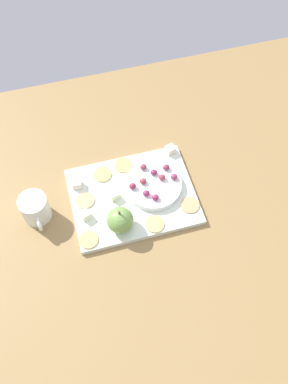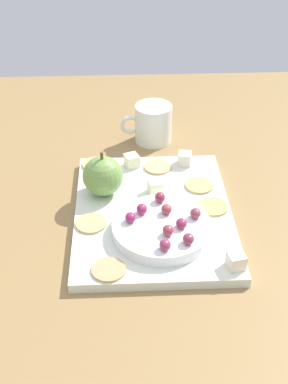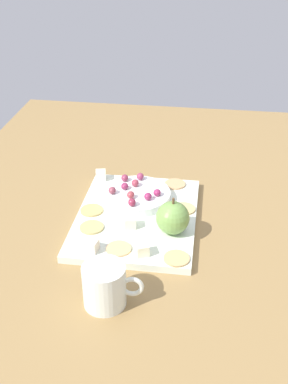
{
  "view_description": "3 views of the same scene",
  "coord_description": "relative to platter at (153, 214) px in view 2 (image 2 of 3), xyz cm",
  "views": [
    {
      "loc": [
        16.54,
        51.83,
        101.37
      ],
      "look_at": [
        2.23,
        -0.5,
        9.43
      ],
      "focal_mm": 39.12,
      "sensor_mm": 36.0,
      "label": 1
    },
    {
      "loc": [
        -62.81,
        1.39,
        56.61
      ],
      "look_at": [
        5.39,
        -1.69,
        7.75
      ],
      "focal_mm": 48.86,
      "sensor_mm": 36.0,
      "label": 2
    },
    {
      "loc": [
        89.45,
        10.5,
        62.18
      ],
      "look_at": [
        2.52,
        -1.86,
        9.07
      ],
      "focal_mm": 44.84,
      "sensor_mm": 36.0,
      "label": 3
    }
  ],
  "objects": [
    {
      "name": "cracker_4",
      "position": [
        -3.33,
        10.0,
        0.99
      ],
      "size": [
        4.92,
        4.92,
        0.4
      ],
      "primitive_type": "cylinder",
      "color": "tan",
      "rests_on": "platter"
    },
    {
      "name": "grape_6",
      "position": [
        -0.34,
        -1.04,
        3.57
      ],
      "size": [
        1.84,
        1.66,
        1.69
      ],
      "primitive_type": "ellipsoid",
      "color": "maroon",
      "rests_on": "serving_dish"
    },
    {
      "name": "cheese_cube_0",
      "position": [
        13.67,
        -6.6,
        1.97
      ],
      "size": [
        2.75,
        2.75,
        2.35
      ],
      "primitive_type": "cube",
      "rotation": [
        0.0,
        0.0,
        1.38
      ],
      "color": "#F3E1CB",
      "rests_on": "platter"
    },
    {
      "name": "cheese_cube_1",
      "position": [
        4.87,
        -0.62,
        1.97
      ],
      "size": [
        2.84,
        2.84,
        2.35
      ],
      "primitive_type": "cube",
      "rotation": [
        0.0,
        0.0,
        0.24
      ],
      "color": "#F3F1C0",
      "rests_on": "platter"
    },
    {
      "name": "grape_8",
      "position": [
        -10.62,
        -4.43,
        3.53
      ],
      "size": [
        1.84,
        1.66,
        1.6
      ],
      "primitive_type": "ellipsoid",
      "color": "#88304A",
      "rests_on": "serving_dish"
    },
    {
      "name": "grape_5",
      "position": [
        -5.2,
        3.79,
        3.48
      ],
      "size": [
        1.84,
        1.66,
        1.51
      ],
      "primitive_type": "ellipsoid",
      "color": "#942654",
      "rests_on": "serving_dish"
    },
    {
      "name": "apple_stem",
      "position": [
        5.24,
        8.16,
        8.22
      ],
      "size": [
        0.5,
        0.5,
        1.2
      ],
      "primitive_type": "cylinder",
      "color": "brown",
      "rests_on": "apple_whole"
    },
    {
      "name": "platter",
      "position": [
        0.0,
        0.0,
        0.0
      ],
      "size": [
        32.9,
        25.43,
        1.58
      ],
      "primitive_type": "cube",
      "color": "silver",
      "rests_on": "table"
    },
    {
      "name": "cup",
      "position": [
        25.45,
        -1.4,
        3.08
      ],
      "size": [
        7.38,
        10.59,
        7.74
      ],
      "color": "white",
      "rests_on": "table"
    },
    {
      "name": "cracker_3",
      "position": [
        12.59,
        -1.57,
        0.99
      ],
      "size": [
        4.92,
        4.92,
        0.4
      ],
      "primitive_type": "cylinder",
      "color": "tan",
      "rests_on": "platter"
    },
    {
      "name": "grape_0",
      "position": [
        -8.58,
        -1.66,
        3.55
      ],
      "size": [
        1.84,
        1.66,
        1.64
      ],
      "primitive_type": "ellipsoid",
      "color": "#9A3747",
      "rests_on": "serving_dish"
    },
    {
      "name": "cheese_cube_2",
      "position": [
        13.44,
        3.63,
        1.97
      ],
      "size": [
        3.05,
        3.05,
        2.35
      ],
      "primitive_type": "cube",
      "rotation": [
        0.0,
        0.0,
        0.38
      ],
      "color": "#F9F3C7",
      "rests_on": "platter"
    },
    {
      "name": "grape_1",
      "position": [
        -4.75,
        -6.21,
        3.52
      ],
      "size": [
        1.84,
        1.66,
        1.59
      ],
      "primitive_type": "ellipsoid",
      "color": "#863D4C",
      "rests_on": "serving_dish"
    },
    {
      "name": "grape_4",
      "position": [
        -6.96,
        -3.8,
        3.47
      ],
      "size": [
        1.84,
        1.66,
        1.48
      ],
      "primitive_type": "ellipsoid",
      "color": "#86294D",
      "rests_on": "serving_dish"
    },
    {
      "name": "cracker_2",
      "position": [
        -13.79,
        7.11,
        0.99
      ],
      "size": [
        4.92,
        4.92,
        0.4
      ],
      "primitive_type": "cylinder",
      "color": "tan",
      "rests_on": "platter"
    },
    {
      "name": "apple_whole",
      "position": [
        5.24,
        8.16,
        4.21
      ],
      "size": [
        6.83,
        6.83,
        6.83
      ],
      "primitive_type": "sphere",
      "color": "#719B49",
      "rests_on": "platter"
    },
    {
      "name": "cracker_0",
      "position": [
        6.35,
        -8.4,
        0.99
      ],
      "size": [
        4.92,
        4.92,
        0.4
      ],
      "primitive_type": "cylinder",
      "color": "tan",
      "rests_on": "platter"
    },
    {
      "name": "grape_3",
      "position": [
        -3.42,
        -1.85,
        3.51
      ],
      "size": [
        1.84,
        1.66,
        1.57
      ],
      "primitive_type": "ellipsoid",
      "color": "#993A41",
      "rests_on": "serving_dish"
    },
    {
      "name": "grape_2",
      "position": [
        -3.23,
        2.0,
        3.53
      ],
      "size": [
        1.84,
        1.66,
        1.61
      ],
      "primitive_type": "ellipsoid",
      "color": "#902954",
      "rests_on": "serving_dish"
    },
    {
      "name": "serving_dish",
      "position": [
        -6.02,
        -0.94,
        1.76
      ],
      "size": [
        15.26,
        15.26,
        1.93
      ],
      "primitive_type": "cylinder",
      "color": "white",
      "rests_on": "platter"
    },
    {
      "name": "cheese_cube_3",
      "position": [
        -13.82,
        -10.91,
        1.97
      ],
      "size": [
        2.8,
        2.8,
        2.35
      ],
      "primitive_type": "cube",
      "rotation": [
        0.0,
        0.0,
        0.22
      ],
      "color": "#F6E6CA",
      "rests_on": "platter"
    },
    {
      "name": "table",
      "position": [
        -4.67,
        3.15,
        -2.31
      ],
      "size": [
        127.98,
        103.23,
        3.03
      ],
      "primitive_type": "cube",
      "color": "olive",
      "rests_on": "ground"
    },
    {
      "name": "cracker_5",
      "position": [
        13.96,
        9.8,
        0.99
      ],
      "size": [
        4.92,
        4.92,
        0.4
      ],
      "primitive_type": "cylinder",
      "color": "tan",
      "rests_on": "platter"
    },
    {
      "name": "grape_7",
      "position": [
        -11.77,
        -0.97,
        3.55
      ],
      "size": [
        1.84,
        1.66,
        1.65
      ],
      "primitive_type": "ellipsoid",
      "color": "#933457",
      "rests_on": "serving_dish"
    },
    {
      "name": "cracker_1",
      "position": [
        0.12,
        -9.87,
        0.99
      ],
      "size": [
        4.92,
        4.92,
        0.4
      ],
      "primitive_type": "cylinder",
      "color": "tan",
      "rests_on": "platter"
    }
  ]
}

